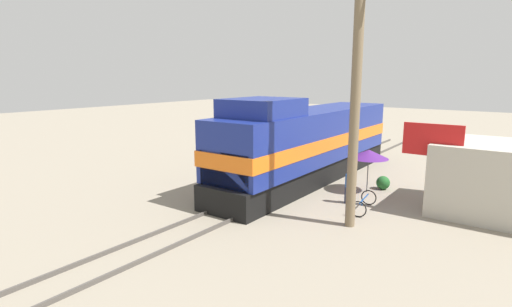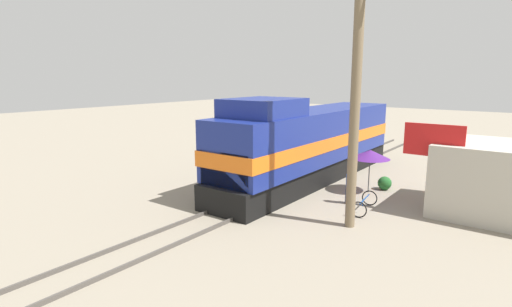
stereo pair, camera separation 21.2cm
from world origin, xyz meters
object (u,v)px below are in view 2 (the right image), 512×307
(utility_pole, at_px, (355,99))
(person_bystander, at_px, (349,185))
(vendor_umbrella, at_px, (370,154))
(billboard_sign, at_px, (433,146))
(locomotive, at_px, (308,144))
(bicycle, at_px, (364,203))

(utility_pole, distance_m, person_bystander, 5.06)
(vendor_umbrella, height_order, billboard_sign, billboard_sign)
(locomotive, height_order, billboard_sign, locomotive)
(locomotive, distance_m, person_bystander, 4.56)
(utility_pole, relative_size, bicycle, 4.97)
(utility_pole, bearing_deg, bicycle, 96.19)
(utility_pole, bearing_deg, billboard_sign, 57.45)
(vendor_umbrella, height_order, bicycle, vendor_umbrella)
(locomotive, xyz_separation_m, billboard_sign, (6.94, -1.78, 0.85))
(utility_pole, xyz_separation_m, billboard_sign, (2.12, 3.32, -2.04))
(billboard_sign, relative_size, bicycle, 1.96)
(vendor_umbrella, bearing_deg, billboard_sign, -27.07)
(person_bystander, bearing_deg, billboard_sign, 11.68)
(locomotive, height_order, vendor_umbrella, locomotive)
(billboard_sign, xyz_separation_m, bicycle, (-2.35, -1.26, -2.63))
(bicycle, bearing_deg, utility_pole, -91.11)
(vendor_umbrella, height_order, person_bystander, vendor_umbrella)
(billboard_sign, xyz_separation_m, person_bystander, (-3.32, -0.69, -2.10))
(utility_pole, height_order, bicycle, utility_pole)
(utility_pole, height_order, vendor_umbrella, utility_pole)
(vendor_umbrella, bearing_deg, bicycle, -71.95)
(utility_pole, xyz_separation_m, person_bystander, (-1.20, 2.64, -4.14))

